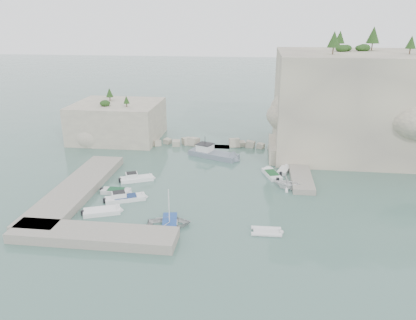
# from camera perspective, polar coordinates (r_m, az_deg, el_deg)

# --- Properties ---
(ground) EXTENTS (400.00, 400.00, 0.00)m
(ground) POSITION_cam_1_polar(r_m,az_deg,el_deg) (54.04, -0.80, -5.11)
(ground) COLOR #496E63
(ground) RESTS_ON ground
(cliff_east) EXTENTS (26.00, 22.00, 17.00)m
(cliff_east) POSITION_cam_1_polar(r_m,az_deg,el_deg) (74.76, 19.67, 7.57)
(cliff_east) COLOR beige
(cliff_east) RESTS_ON ground
(cliff_terrace) EXTENTS (8.00, 10.00, 2.50)m
(cliff_terrace) POSITION_cam_1_polar(r_m,az_deg,el_deg) (70.22, 11.84, 1.45)
(cliff_terrace) COLOR beige
(cliff_terrace) RESTS_ON ground
(outcrop_west) EXTENTS (16.00, 14.00, 7.00)m
(outcrop_west) POSITION_cam_1_polar(r_m,az_deg,el_deg) (80.68, -12.56, 5.40)
(outcrop_west) COLOR beige
(outcrop_west) RESTS_ON ground
(quay_west) EXTENTS (5.00, 24.00, 1.10)m
(quay_west) POSITION_cam_1_polar(r_m,az_deg,el_deg) (57.65, -17.97, -3.89)
(quay_west) COLOR #9E9689
(quay_west) RESTS_ON ground
(quay_south) EXTENTS (18.00, 4.00, 1.10)m
(quay_south) POSITION_cam_1_polar(r_m,az_deg,el_deg) (45.54, -15.84, -10.13)
(quay_south) COLOR #9E9689
(quay_south) RESTS_ON ground
(ledge_east) EXTENTS (3.00, 16.00, 0.80)m
(ledge_east) POSITION_cam_1_polar(r_m,az_deg,el_deg) (63.02, 12.74, -1.54)
(ledge_east) COLOR #9E9689
(ledge_east) RESTS_ON ground
(breakwater) EXTENTS (28.00, 3.00, 1.40)m
(breakwater) POSITION_cam_1_polar(r_m,az_deg,el_deg) (74.35, 0.78, 2.44)
(breakwater) COLOR beige
(breakwater) RESTS_ON ground
(motorboat_d) EXTENTS (5.81, 3.87, 1.40)m
(motorboat_d) POSITION_cam_1_polar(r_m,az_deg,el_deg) (53.93, -11.52, -5.58)
(motorboat_d) COLOR white
(motorboat_d) RESTS_ON ground
(motorboat_c) EXTENTS (4.27, 1.58, 0.70)m
(motorboat_c) POSITION_cam_1_polar(r_m,az_deg,el_deg) (56.33, -12.78, -4.56)
(motorboat_c) COLOR silver
(motorboat_c) RESTS_ON ground
(motorboat_b) EXTENTS (5.40, 3.63, 1.40)m
(motorboat_b) POSITION_cam_1_polar(r_m,az_deg,el_deg) (59.93, -9.96, -2.87)
(motorboat_b) COLOR white
(motorboat_b) RESTS_ON ground
(motorboat_e) EXTENTS (5.15, 3.56, 0.70)m
(motorboat_e) POSITION_cam_1_polar(r_m,az_deg,el_deg) (51.18, -14.68, -7.27)
(motorboat_e) COLOR white
(motorboat_e) RESTS_ON ground
(rowboat) EXTENTS (5.49, 4.34, 1.03)m
(rowboat) POSITION_cam_1_polar(r_m,az_deg,el_deg) (47.02, -5.42, -9.18)
(rowboat) COLOR silver
(rowboat) RESTS_ON ground
(inflatable_dinghy) EXTENTS (3.68, 1.86, 0.44)m
(inflatable_dinghy) POSITION_cam_1_polar(r_m,az_deg,el_deg) (45.83, 8.19, -10.12)
(inflatable_dinghy) COLOR silver
(inflatable_dinghy) RESTS_ON ground
(tender_east_a) EXTENTS (4.29, 3.92, 1.93)m
(tender_east_a) POSITION_cam_1_polar(r_m,az_deg,el_deg) (57.52, 11.03, -3.91)
(tender_east_a) COLOR white
(tender_east_a) RESTS_ON ground
(tender_east_b) EXTENTS (3.27, 5.33, 0.70)m
(tender_east_b) POSITION_cam_1_polar(r_m,az_deg,el_deg) (61.39, 8.95, -2.26)
(tender_east_b) COLOR white
(tender_east_b) RESTS_ON ground
(tender_east_c) EXTENTS (2.50, 4.43, 0.70)m
(tender_east_c) POSITION_cam_1_polar(r_m,az_deg,el_deg) (63.48, 10.61, -1.62)
(tender_east_c) COLOR white
(tender_east_c) RESTS_ON ground
(tender_east_d) EXTENTS (4.62, 2.60, 1.69)m
(tender_east_d) POSITION_cam_1_polar(r_m,az_deg,el_deg) (67.67, 10.30, -0.25)
(tender_east_d) COLOR white
(tender_east_d) RESTS_ON ground
(work_boat) EXTENTS (9.75, 6.34, 2.20)m
(work_boat) POSITION_cam_1_polar(r_m,az_deg,el_deg) (68.91, 0.80, 0.43)
(work_boat) COLOR slate
(work_boat) RESTS_ON ground
(rowboat_mast) EXTENTS (0.10, 0.10, 4.20)m
(rowboat_mast) POSITION_cam_1_polar(r_m,az_deg,el_deg) (45.83, -5.52, -6.31)
(rowboat_mast) COLOR white
(rowboat_mast) RESTS_ON rowboat
(vegetation) EXTENTS (53.48, 13.88, 13.40)m
(vegetation) POSITION_cam_1_polar(r_m,az_deg,el_deg) (74.01, 16.26, 15.21)
(vegetation) COLOR #1E4219
(vegetation) RESTS_ON ground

